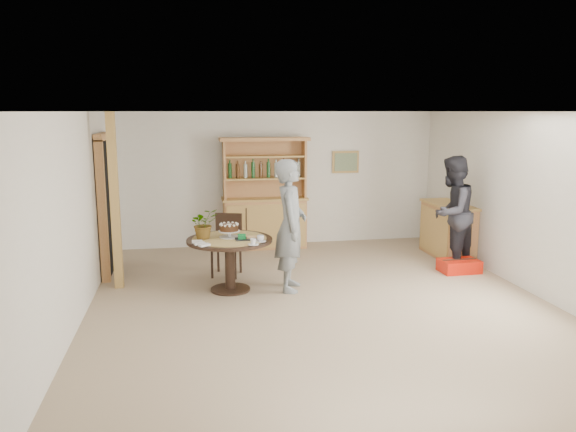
% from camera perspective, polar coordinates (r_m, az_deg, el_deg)
% --- Properties ---
extents(ground, '(7.00, 7.00, 0.00)m').
position_cam_1_polar(ground, '(7.52, 3.35, -8.88)').
color(ground, tan).
rests_on(ground, ground).
extents(room_shell, '(6.04, 7.04, 2.52)m').
position_cam_1_polar(room_shell, '(7.14, 3.50, 4.44)').
color(room_shell, white).
rests_on(room_shell, ground).
extents(doorway, '(0.13, 1.10, 2.18)m').
position_cam_1_polar(doorway, '(9.08, -18.01, 1.23)').
color(doorway, black).
rests_on(doorway, ground).
extents(pine_post, '(0.12, 0.12, 2.50)m').
position_cam_1_polar(pine_post, '(8.25, -17.19, 1.38)').
color(pine_post, tan).
rests_on(pine_post, ground).
extents(hutch, '(1.62, 0.54, 2.04)m').
position_cam_1_polar(hutch, '(10.38, -2.39, 0.52)').
color(hutch, tan).
rests_on(hutch, ground).
extents(sideboard, '(0.54, 1.26, 0.94)m').
position_cam_1_polar(sideboard, '(10.13, 15.92, -1.38)').
color(sideboard, tan).
rests_on(sideboard, ground).
extents(dining_table, '(1.20, 1.20, 0.76)m').
position_cam_1_polar(dining_table, '(7.92, -5.94, -3.34)').
color(dining_table, black).
rests_on(dining_table, ground).
extents(dining_chair, '(0.53, 0.53, 0.95)m').
position_cam_1_polar(dining_chair, '(8.73, -6.18, -2.49)').
color(dining_chair, black).
rests_on(dining_chair, ground).
extents(birthday_cake, '(0.30, 0.30, 0.20)m').
position_cam_1_polar(birthday_cake, '(7.90, -6.01, -1.29)').
color(birthday_cake, white).
rests_on(birthday_cake, dining_table).
extents(flower_vase, '(0.47, 0.44, 0.42)m').
position_cam_1_polar(flower_vase, '(7.87, -8.56, -0.76)').
color(flower_vase, '#3F7233').
rests_on(flower_vase, dining_table).
extents(gift_tray, '(0.30, 0.20, 0.08)m').
position_cam_1_polar(gift_tray, '(7.77, -4.32, -2.20)').
color(gift_tray, black).
rests_on(gift_tray, dining_table).
extents(coffee_cup_a, '(0.15, 0.15, 0.09)m').
position_cam_1_polar(coffee_cup_a, '(7.64, -2.82, -2.31)').
color(coffee_cup_a, silver).
rests_on(coffee_cup_a, dining_table).
extents(coffee_cup_b, '(0.15, 0.15, 0.08)m').
position_cam_1_polar(coffee_cup_b, '(7.46, -3.56, -2.67)').
color(coffee_cup_b, silver).
rests_on(coffee_cup_b, dining_table).
extents(napkins, '(0.24, 0.33, 0.03)m').
position_cam_1_polar(napkins, '(7.55, -8.89, -2.76)').
color(napkins, white).
rests_on(napkins, dining_table).
extents(teen_boy, '(0.58, 0.76, 1.86)m').
position_cam_1_polar(teen_boy, '(7.85, 0.26, -0.97)').
color(teen_boy, slate).
rests_on(teen_boy, ground).
extents(adult_person, '(1.12, 1.09, 1.82)m').
position_cam_1_polar(adult_person, '(9.31, 16.28, 0.31)').
color(adult_person, black).
rests_on(adult_person, ground).
extents(red_suitcase, '(0.61, 0.42, 0.21)m').
position_cam_1_polar(red_suitcase, '(9.29, 16.99, -4.86)').
color(red_suitcase, red).
rests_on(red_suitcase, ground).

